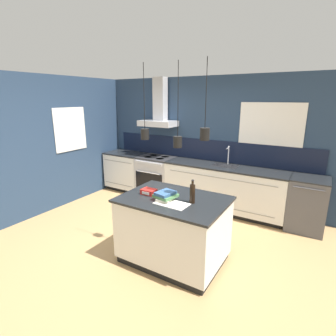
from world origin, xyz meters
name	(u,v)px	position (x,y,z in m)	size (l,w,h in m)	color
ground_plane	(152,241)	(0.00, 0.00, 0.00)	(16.00, 16.00, 0.00)	tan
wall_back	(203,138)	(-0.06, 2.00, 1.36)	(5.60, 2.41, 2.60)	navy
wall_left	(76,140)	(-2.43, 0.70, 1.30)	(0.08, 3.80, 2.60)	navy
counter_run_left	(127,171)	(-1.90, 1.69, 0.46)	(0.95, 0.64, 0.91)	black
counter_run_sink	(223,188)	(0.54, 1.69, 0.46)	(2.37, 0.64, 1.28)	black
oven_range	(157,176)	(-1.03, 1.69, 0.46)	(0.79, 0.66, 0.91)	#B5B5BA
dishwasher	(307,204)	(2.01, 1.69, 0.46)	(0.59, 0.65, 0.91)	#4C4C51
kitchen_island	(174,229)	(0.53, -0.25, 0.46)	(1.37, 0.98, 0.91)	black
bottle_on_island	(192,193)	(0.80, -0.26, 1.04)	(0.07, 0.07, 0.30)	black
book_stack	(166,196)	(0.47, -0.35, 0.97)	(0.29, 0.30, 0.11)	beige
red_supply_box	(149,192)	(0.16, -0.29, 0.94)	(0.19, 0.15, 0.07)	red
paper_pile	(172,204)	(0.60, -0.43, 0.91)	(0.42, 0.26, 0.01)	silver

